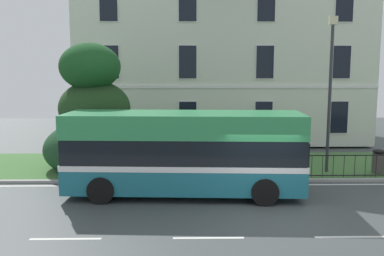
# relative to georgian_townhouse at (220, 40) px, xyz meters

# --- Properties ---
(ground_plane) EXTENTS (60.00, 56.00, 0.18)m
(ground_plane) POSITION_rel_georgian_townhouse_xyz_m (0.24, -15.24, -6.72)
(ground_plane) COLOR #404647
(georgian_townhouse) EXTENTS (18.32, 9.75, 13.10)m
(georgian_townhouse) POSITION_rel_georgian_townhouse_xyz_m (0.00, 0.00, 0.00)
(georgian_townhouse) COLOR silver
(georgian_townhouse) RESTS_ON ground_plane
(iron_verge_railing) EXTENTS (15.27, 0.04, 0.97)m
(iron_verge_railing) POSITION_rel_georgian_townhouse_xyz_m (0.00, -11.95, -6.09)
(iron_verge_railing) COLOR black
(iron_verge_railing) RESTS_ON ground_plane
(evergreen_tree) EXTENTS (4.08, 4.08, 6.13)m
(evergreen_tree) POSITION_rel_georgian_townhouse_xyz_m (-6.77, -10.05, -4.37)
(evergreen_tree) COLOR #423328
(evergreen_tree) RESTS_ON ground_plane
(single_decker_bus) EXTENTS (8.88, 3.05, 3.11)m
(single_decker_bus) POSITION_rel_georgian_townhouse_xyz_m (-2.44, -13.96, -5.07)
(single_decker_bus) COLOR #1E6B7C
(single_decker_bus) RESTS_ON ground_plane
(street_lamp_post) EXTENTS (0.36, 0.24, 6.85)m
(street_lamp_post) POSITION_rel_georgian_townhouse_xyz_m (3.98, -10.97, -2.67)
(street_lamp_post) COLOR #333338
(street_lamp_post) RESTS_ON ground_plane
(litter_bin) EXTENTS (0.56, 0.56, 1.07)m
(litter_bin) POSITION_rel_georgian_townhouse_xyz_m (6.21, -11.22, -6.05)
(litter_bin) COLOR #4C4742
(litter_bin) RESTS_ON ground_plane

